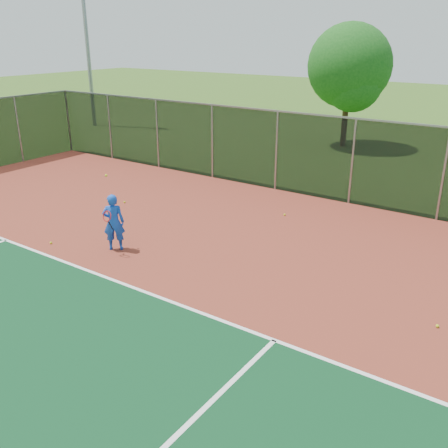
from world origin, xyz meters
name	(u,v)px	position (x,y,z in m)	size (l,w,h in m)	color
ground	(89,386)	(0.00, 0.00, 0.00)	(120.00, 120.00, 0.00)	#305518
court_apron	(165,332)	(0.00, 2.00, 0.01)	(30.00, 20.00, 0.02)	maroon
fence_back	(352,161)	(0.00, 12.00, 1.56)	(30.00, 0.06, 3.03)	black
tennis_player	(114,222)	(-3.88, 4.39, 0.83)	(0.70, 0.75, 2.12)	blue
practice_ball_0	(51,243)	(-5.69, 3.58, 0.06)	(0.07, 0.07, 0.07)	#C2D618
practice_ball_3	(285,215)	(-1.26, 9.52, 0.06)	(0.07, 0.07, 0.07)	#C2D618
practice_ball_4	(125,202)	(-6.61, 7.44, 0.06)	(0.07, 0.07, 0.07)	#C2D618
practice_ball_5	(437,326)	(4.54, 5.33, 0.06)	(0.07, 0.07, 0.07)	#C2D618
floodlight_nw	(84,10)	(-19.81, 17.87, 7.02)	(0.90, 0.40, 12.48)	gray
tree_back_left	(350,70)	(-3.79, 20.98, 3.94)	(4.27, 4.27, 6.27)	#362513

